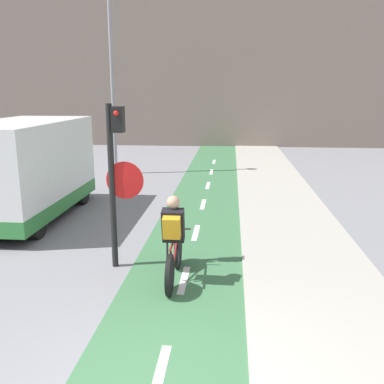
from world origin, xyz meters
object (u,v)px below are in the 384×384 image
at_px(cyclist_near, 174,242).
at_px(van, 24,171).
at_px(street_lamp_far, 111,55).
at_px(traffic_light_pole, 116,168).

relative_size(cyclist_near, van, 0.38).
bearing_deg(street_lamp_far, traffic_light_pole, -74.51).
xyz_separation_m(traffic_light_pole, cyclist_near, (1.08, -0.56, -1.12)).
bearing_deg(street_lamp_far, van, -96.41).
relative_size(street_lamp_far, cyclist_near, 4.21).
height_order(traffic_light_pole, cyclist_near, traffic_light_pole).
bearing_deg(traffic_light_pole, van, 137.97).
relative_size(traffic_light_pole, street_lamp_far, 0.40).
bearing_deg(van, cyclist_near, -38.76).
distance_m(traffic_light_pole, street_lamp_far, 9.58).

